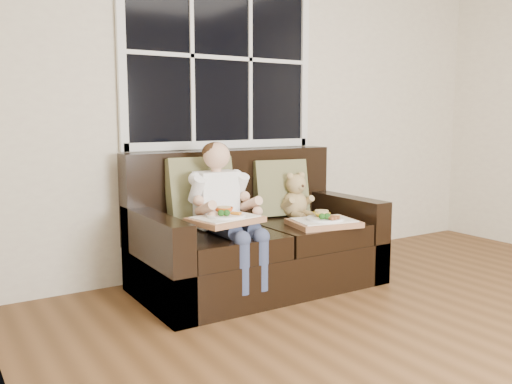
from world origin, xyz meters
TOP-DOWN VIEW (x-y plane):
  - window_back at (-0.50, 2.48)m, footprint 1.62×0.04m
  - loveseat at (-0.50, 2.02)m, footprint 1.70×0.92m
  - pillow_left at (-0.85, 2.17)m, footprint 0.48×0.24m
  - pillow_right at (-0.16, 2.17)m, footprint 0.45×0.26m
  - child at (-0.81, 1.90)m, footprint 0.40×0.60m
  - teddy_bear at (-0.10, 2.06)m, footprint 0.20×0.26m
  - tray_left at (-0.90, 1.72)m, footprint 0.48×0.40m
  - tray_right at (-0.13, 1.68)m, footprint 0.51×0.42m

SIDE VIEW (x-z plane):
  - loveseat at x=-0.50m, z-range -0.17..0.79m
  - tray_right at x=-0.13m, z-range 0.43..0.53m
  - tray_left at x=-0.90m, z-range 0.53..0.62m
  - teddy_bear at x=-0.10m, z-range 0.41..0.77m
  - child at x=-0.81m, z-range 0.20..1.11m
  - pillow_right at x=-0.16m, z-range 0.44..0.88m
  - pillow_left at x=-0.85m, z-range 0.44..0.93m
  - window_back at x=-0.50m, z-range 0.96..2.33m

